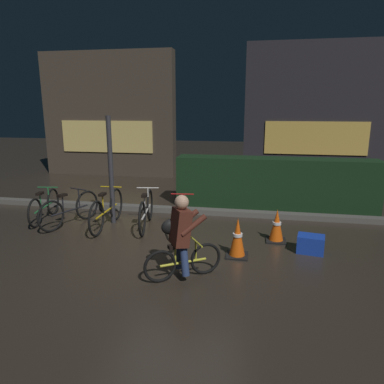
{
  "coord_description": "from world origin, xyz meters",
  "views": [
    {
      "loc": [
        1.37,
        -5.7,
        2.44
      ],
      "look_at": [
        0.2,
        0.6,
        0.9
      ],
      "focal_mm": 33.52,
      "sensor_mm": 36.0,
      "label": 1
    }
  ],
  "objects_px": {
    "traffic_cone_far": "(277,226)",
    "parked_bike_right_mid": "(181,216)",
    "parked_bike_leftmost": "(44,206)",
    "parked_bike_center_left": "(107,210)",
    "parked_bike_left_mid": "(70,210)",
    "parked_bike_center_right": "(146,211)",
    "traffic_cone_near": "(237,238)",
    "street_post": "(111,171)",
    "cyclist": "(181,237)",
    "blue_crate": "(311,244)"
  },
  "relations": [
    {
      "from": "traffic_cone_far",
      "to": "parked_bike_right_mid",
      "type": "bearing_deg",
      "value": 175.14
    },
    {
      "from": "parked_bike_leftmost",
      "to": "parked_bike_center_left",
      "type": "relative_size",
      "value": 0.86
    },
    {
      "from": "parked_bike_left_mid",
      "to": "traffic_cone_far",
      "type": "distance_m",
      "value": 4.22
    },
    {
      "from": "parked_bike_center_left",
      "to": "parked_bike_center_right",
      "type": "distance_m",
      "value": 0.81
    },
    {
      "from": "parked_bike_leftmost",
      "to": "traffic_cone_far",
      "type": "distance_m",
      "value": 4.93
    },
    {
      "from": "parked_bike_leftmost",
      "to": "parked_bike_right_mid",
      "type": "distance_m",
      "value": 3.09
    },
    {
      "from": "parked_bike_right_mid",
      "to": "parked_bike_center_left",
      "type": "bearing_deg",
      "value": 82.97
    },
    {
      "from": "traffic_cone_near",
      "to": "street_post",
      "type": "bearing_deg",
      "value": 154.47
    },
    {
      "from": "parked_bike_center_left",
      "to": "traffic_cone_near",
      "type": "distance_m",
      "value": 2.9
    },
    {
      "from": "parked_bike_leftmost",
      "to": "parked_bike_center_right",
      "type": "height_order",
      "value": "parked_bike_center_right"
    },
    {
      "from": "parked_bike_left_mid",
      "to": "parked_bike_right_mid",
      "type": "relative_size",
      "value": 0.97
    },
    {
      "from": "street_post",
      "to": "cyclist",
      "type": "xyz_separation_m",
      "value": [
        1.97,
        -2.21,
        -0.5
      ]
    },
    {
      "from": "parked_bike_left_mid",
      "to": "street_post",
      "type": "bearing_deg",
      "value": -50.03
    },
    {
      "from": "traffic_cone_far",
      "to": "street_post",
      "type": "bearing_deg",
      "value": 172.04
    },
    {
      "from": "parked_bike_leftmost",
      "to": "parked_bike_left_mid",
      "type": "xyz_separation_m",
      "value": [
        0.7,
        -0.18,
        0.01
      ]
    },
    {
      "from": "parked_bike_left_mid",
      "to": "parked_bike_center_right",
      "type": "distance_m",
      "value": 1.62
    },
    {
      "from": "parked_bike_right_mid",
      "to": "blue_crate",
      "type": "relative_size",
      "value": 3.58
    },
    {
      "from": "street_post",
      "to": "traffic_cone_far",
      "type": "xyz_separation_m",
      "value": [
        3.39,
        -0.47,
        -0.83
      ]
    },
    {
      "from": "parked_bike_left_mid",
      "to": "traffic_cone_near",
      "type": "relative_size",
      "value": 2.28
    },
    {
      "from": "parked_bike_center_right",
      "to": "parked_bike_left_mid",
      "type": "bearing_deg",
      "value": 86.29
    },
    {
      "from": "street_post",
      "to": "blue_crate",
      "type": "distance_m",
      "value": 4.16
    },
    {
      "from": "parked_bike_right_mid",
      "to": "traffic_cone_near",
      "type": "height_order",
      "value": "parked_bike_right_mid"
    },
    {
      "from": "traffic_cone_near",
      "to": "blue_crate",
      "type": "height_order",
      "value": "traffic_cone_near"
    },
    {
      "from": "parked_bike_leftmost",
      "to": "parked_bike_right_mid",
      "type": "relative_size",
      "value": 0.96
    },
    {
      "from": "parked_bike_center_left",
      "to": "traffic_cone_far",
      "type": "relative_size",
      "value": 2.85
    },
    {
      "from": "parked_bike_left_mid",
      "to": "traffic_cone_far",
      "type": "relative_size",
      "value": 2.48
    },
    {
      "from": "parked_bike_left_mid",
      "to": "traffic_cone_near",
      "type": "height_order",
      "value": "parked_bike_left_mid"
    },
    {
      "from": "parked_bike_center_right",
      "to": "cyclist",
      "type": "relative_size",
      "value": 1.36
    },
    {
      "from": "parked_bike_left_mid",
      "to": "parked_bike_right_mid",
      "type": "distance_m",
      "value": 2.38
    },
    {
      "from": "parked_bike_leftmost",
      "to": "parked_bike_left_mid",
      "type": "distance_m",
      "value": 0.72
    },
    {
      "from": "parked_bike_left_mid",
      "to": "cyclist",
      "type": "distance_m",
      "value": 3.39
    },
    {
      "from": "parked_bike_center_right",
      "to": "traffic_cone_near",
      "type": "bearing_deg",
      "value": -129.47
    },
    {
      "from": "parked_bike_center_left",
      "to": "traffic_cone_near",
      "type": "height_order",
      "value": "parked_bike_center_left"
    },
    {
      "from": "parked_bike_center_left",
      "to": "traffic_cone_far",
      "type": "bearing_deg",
      "value": -94.51
    },
    {
      "from": "street_post",
      "to": "parked_bike_right_mid",
      "type": "relative_size",
      "value": 1.43
    },
    {
      "from": "parked_bike_center_right",
      "to": "cyclist",
      "type": "bearing_deg",
      "value": -159.12
    },
    {
      "from": "parked_bike_leftmost",
      "to": "parked_bike_center_right",
      "type": "relative_size",
      "value": 0.89
    },
    {
      "from": "cyclist",
      "to": "parked_bike_right_mid",
      "type": "bearing_deg",
      "value": 69.51
    },
    {
      "from": "parked_bike_center_left",
      "to": "street_post",
      "type": "bearing_deg",
      "value": -2.04
    },
    {
      "from": "parked_bike_leftmost",
      "to": "parked_bike_center_left",
      "type": "distance_m",
      "value": 1.53
    },
    {
      "from": "parked_bike_center_left",
      "to": "blue_crate",
      "type": "relative_size",
      "value": 3.97
    },
    {
      "from": "parked_bike_center_left",
      "to": "traffic_cone_far",
      "type": "distance_m",
      "value": 3.4
    },
    {
      "from": "parked_bike_center_left",
      "to": "parked_bike_right_mid",
      "type": "bearing_deg",
      "value": -92.32
    },
    {
      "from": "parked_bike_center_right",
      "to": "traffic_cone_near",
      "type": "height_order",
      "value": "parked_bike_center_right"
    },
    {
      "from": "traffic_cone_near",
      "to": "blue_crate",
      "type": "distance_m",
      "value": 1.3
    },
    {
      "from": "parked_bike_left_mid",
      "to": "parked_bike_center_left",
      "type": "relative_size",
      "value": 0.87
    },
    {
      "from": "parked_bike_left_mid",
      "to": "traffic_cone_near",
      "type": "bearing_deg",
      "value": -86.15
    },
    {
      "from": "parked_bike_center_left",
      "to": "parked_bike_right_mid",
      "type": "height_order",
      "value": "parked_bike_center_left"
    },
    {
      "from": "traffic_cone_near",
      "to": "parked_bike_left_mid",
      "type": "bearing_deg",
      "value": 164.36
    },
    {
      "from": "parked_bike_center_right",
      "to": "parked_bike_right_mid",
      "type": "bearing_deg",
      "value": -110.52
    }
  ]
}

